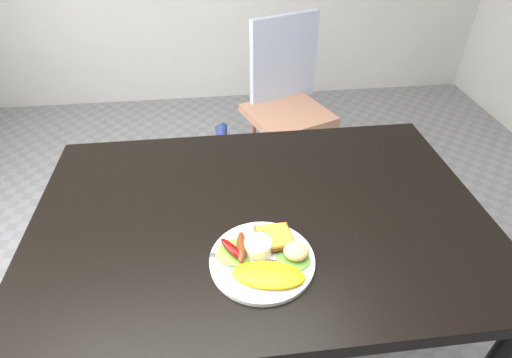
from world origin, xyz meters
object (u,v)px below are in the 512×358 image
(dining_chair, at_px, (288,115))
(plate, at_px, (262,260))
(dining_table, at_px, (261,217))
(person, at_px, (209,115))

(dining_chair, height_order, plate, plate)
(dining_table, height_order, dining_chair, dining_table)
(dining_table, distance_m, dining_chair, 1.12)
(dining_table, distance_m, person, 0.52)
(person, bearing_deg, dining_table, 117.37)
(plate, bearing_deg, dining_chair, 76.24)
(dining_table, xyz_separation_m, person, (-0.12, 0.50, 0.04))
(dining_chair, relative_size, plate, 1.59)
(dining_table, xyz_separation_m, dining_chair, (0.28, 1.05, -0.28))
(dining_chair, distance_m, plate, 1.30)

